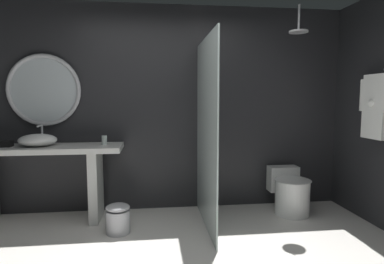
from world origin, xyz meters
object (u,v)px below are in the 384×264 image
object	(u,v)px
tissue_box	(4,144)
waste_bin	(118,218)
vessel_sink	(38,140)
rain_shower_head	(299,30)
hanging_bathrobe	(377,103)
round_wall_mirror	(44,90)
toilet	(290,192)
tumbler_cup	(104,140)

from	to	relation	value
tissue_box	waste_bin	bearing A→B (deg)	-18.51
vessel_sink	tissue_box	bearing A→B (deg)	-179.69
rain_shower_head	hanging_bathrobe	size ratio (longest dim) A/B	0.41
tissue_box	hanging_bathrobe	size ratio (longest dim) A/B	0.23
vessel_sink	rain_shower_head	distance (m)	3.24
round_wall_mirror	hanging_bathrobe	distance (m)	3.80
toilet	rain_shower_head	bearing A→B (deg)	-100.46
hanging_bathrobe	waste_bin	size ratio (longest dim) A/B	2.39
hanging_bathrobe	waste_bin	bearing A→B (deg)	175.92
vessel_sink	round_wall_mirror	size ratio (longest dim) A/B	0.49
tumbler_cup	tissue_box	distance (m)	1.10
round_wall_mirror	toilet	distance (m)	3.27
tumbler_cup	rain_shower_head	distance (m)	2.60
rain_shower_head	waste_bin	distance (m)	2.92
toilet	waste_bin	bearing A→B (deg)	-169.85
round_wall_mirror	waste_bin	size ratio (longest dim) A/B	2.73
round_wall_mirror	rain_shower_head	distance (m)	3.09
tumbler_cup	toilet	bearing A→B (deg)	-2.74
round_wall_mirror	hanging_bathrobe	xyz separation A→B (m)	(3.69, -0.90, -0.15)
toilet	tissue_box	bearing A→B (deg)	179.01
vessel_sink	hanging_bathrobe	world-z (taller)	hanging_bathrobe
tissue_box	round_wall_mirror	world-z (taller)	round_wall_mirror
toilet	waste_bin	distance (m)	2.12
vessel_sink	waste_bin	world-z (taller)	vessel_sink
tumbler_cup	toilet	xyz separation A→B (m)	(2.27, -0.11, -0.68)
vessel_sink	tumbler_cup	bearing A→B (deg)	3.80
rain_shower_head	vessel_sink	bearing A→B (deg)	176.00
vessel_sink	hanging_bathrobe	xyz separation A→B (m)	(3.70, -0.63, 0.42)
round_wall_mirror	toilet	bearing A→B (deg)	-6.27
tumbler_cup	toilet	size ratio (longest dim) A/B	0.17
rain_shower_head	waste_bin	world-z (taller)	rain_shower_head
toilet	waste_bin	world-z (taller)	toilet
round_wall_mirror	hanging_bathrobe	world-z (taller)	round_wall_mirror
rain_shower_head	hanging_bathrobe	world-z (taller)	rain_shower_head
rain_shower_head	hanging_bathrobe	distance (m)	1.18
hanging_bathrobe	vessel_sink	bearing A→B (deg)	170.30
tissue_box	toilet	xyz separation A→B (m)	(3.37, -0.06, -0.66)
tumbler_cup	round_wall_mirror	bearing A→B (deg)	163.10
hanging_bathrobe	toilet	distance (m)	1.43
tissue_box	toilet	distance (m)	3.44
hanging_bathrobe	waste_bin	world-z (taller)	hanging_bathrobe
tissue_box	toilet	world-z (taller)	tissue_box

